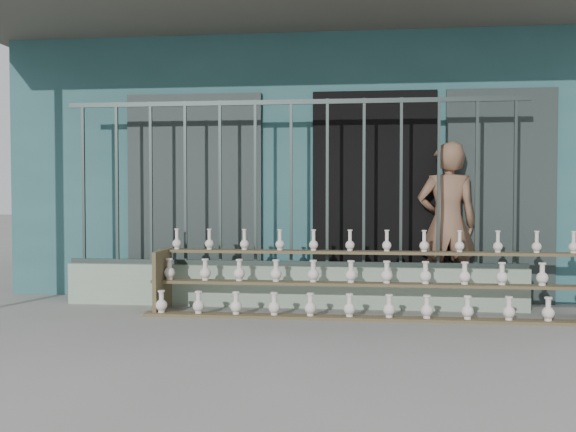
# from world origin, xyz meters

# --- Properties ---
(ground) EXTENTS (60.00, 60.00, 0.00)m
(ground) POSITION_xyz_m (0.00, 0.00, 0.00)
(ground) COLOR slate
(workshop_building) EXTENTS (7.40, 6.60, 3.21)m
(workshop_building) POSITION_xyz_m (0.00, 4.23, 1.62)
(workshop_building) COLOR #275154
(workshop_building) RESTS_ON ground
(parapet_wall) EXTENTS (5.00, 0.20, 0.45)m
(parapet_wall) POSITION_xyz_m (0.00, 1.30, 0.23)
(parapet_wall) COLOR gray
(parapet_wall) RESTS_ON ground
(security_fence) EXTENTS (5.00, 0.04, 1.80)m
(security_fence) POSITION_xyz_m (-0.00, 1.30, 1.35)
(security_fence) COLOR #283330
(security_fence) RESTS_ON parapet_wall
(shelf_rack) EXTENTS (4.50, 0.68, 0.85)m
(shelf_rack) POSITION_xyz_m (0.83, 0.89, 0.36)
(shelf_rack) COLOR brown
(shelf_rack) RESTS_ON ground
(elderly_woman) EXTENTS (0.68, 0.46, 1.80)m
(elderly_woman) POSITION_xyz_m (1.70, 1.62, 0.90)
(elderly_woman) COLOR brown
(elderly_woman) RESTS_ON ground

